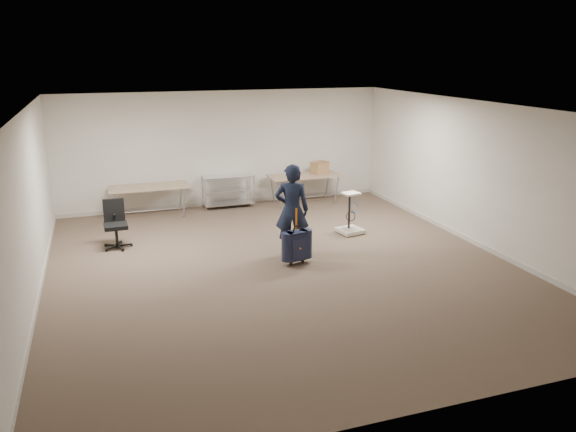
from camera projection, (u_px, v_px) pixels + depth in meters
name	position (u px, v px, depth m)	size (l,w,h in m)	color
ground	(282.00, 266.00, 10.02)	(9.00, 9.00, 0.00)	#4E3A2F
room_shell	(260.00, 240.00, 11.26)	(8.00, 9.00, 9.00)	beige
folding_table_left	(149.00, 188.00, 12.83)	(1.80, 0.75, 0.73)	#977A5C
folding_table_right	(305.00, 177.00, 14.01)	(1.80, 0.75, 0.73)	#977A5C
wire_shelf	(228.00, 190.00, 13.71)	(1.22, 0.47, 0.80)	silver
person	(292.00, 210.00, 10.37)	(0.63, 0.42, 1.74)	black
suitcase	(297.00, 245.00, 10.03)	(0.41, 0.28, 1.04)	#151D31
office_chair	(116.00, 233.00, 10.92)	(0.57, 0.57, 0.94)	black
equipment_cart	(350.00, 223.00, 11.79)	(0.56, 0.56, 0.88)	beige
cardboard_box	(320.00, 167.00, 14.14)	(0.40, 0.30, 0.30)	#9B7848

